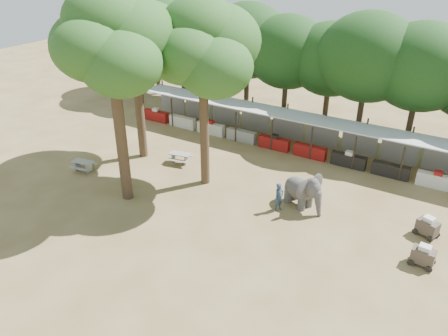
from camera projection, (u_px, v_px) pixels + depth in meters
The scene contains 12 objects.
ground at pixel (190, 246), 22.21m from camera, with size 100.00×100.00×0.00m, color brown.
vendor_stalls at pixel (297, 134), 32.18m from camera, with size 28.00×2.99×2.80m.
yard_tree_left at pixel (133, 39), 28.08m from camera, with size 7.10×6.90×11.02m.
yard_tree_center at pixel (110, 42), 22.44m from camera, with size 7.10×6.90×12.04m.
yard_tree_back at pixel (202, 47), 24.41m from camera, with size 7.10×6.90×11.36m.
backdrop_trees at pixel (327, 61), 34.11m from camera, with size 46.46×5.95×8.33m.
elephant at pixel (303, 190), 25.08m from camera, with size 2.88×2.21×2.15m.
handler at pixel (279, 197), 24.82m from camera, with size 0.62×0.41×1.72m, color #26384C.
picnic_table_near at pixel (83, 164), 29.37m from camera, with size 1.57×1.45×0.70m.
picnic_table_far at pixel (180, 157), 30.39m from camera, with size 1.68×1.57×0.72m.
cart_front at pixel (423, 255), 20.68m from camera, with size 1.20×0.84×1.12m.
cart_back at pixel (428, 227), 22.78m from camera, with size 1.36×1.14×1.14m.
Camera 1 is at (10.71, -14.42, 13.77)m, focal length 35.00 mm.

